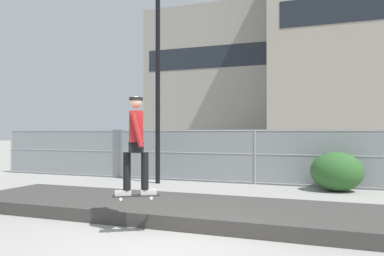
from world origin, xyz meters
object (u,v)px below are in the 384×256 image
(shrub_left, at_px, (337,172))
(parked_car_mid, at_px, (350,156))
(skateboard, at_px, (136,196))
(parked_car_near, at_px, (212,153))
(skater, at_px, (136,139))
(street_lamp, at_px, (158,47))

(shrub_left, bearing_deg, parked_car_mid, 83.68)
(skateboard, xyz_separation_m, parked_car_near, (-1.91, 10.16, 0.17))
(skater, bearing_deg, shrub_left, 63.80)
(parked_car_near, height_order, shrub_left, parked_car_near)
(street_lamp, bearing_deg, skater, -67.25)
(skater, xyz_separation_m, shrub_left, (3.18, 6.46, -1.06))
(street_lamp, bearing_deg, shrub_left, 2.64)
(skateboard, height_order, street_lamp, street_lamp)
(skateboard, relative_size, shrub_left, 0.51)
(parked_car_mid, bearing_deg, street_lamp, -146.10)
(parked_car_near, bearing_deg, skateboard, -79.34)
(street_lamp, relative_size, shrub_left, 5.03)
(skateboard, bearing_deg, parked_car_near, 100.66)
(shrub_left, bearing_deg, parked_car_near, 144.01)
(parked_car_near, relative_size, shrub_left, 3.00)
(skater, xyz_separation_m, parked_car_near, (-1.91, 10.16, -0.81))
(street_lamp, height_order, parked_car_near, street_lamp)
(skateboard, relative_size, parked_car_near, 0.17)
(street_lamp, distance_m, parked_car_near, 5.56)
(street_lamp, distance_m, parked_car_mid, 8.41)
(parked_car_mid, height_order, shrub_left, parked_car_mid)
(street_lamp, bearing_deg, parked_car_near, 80.16)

